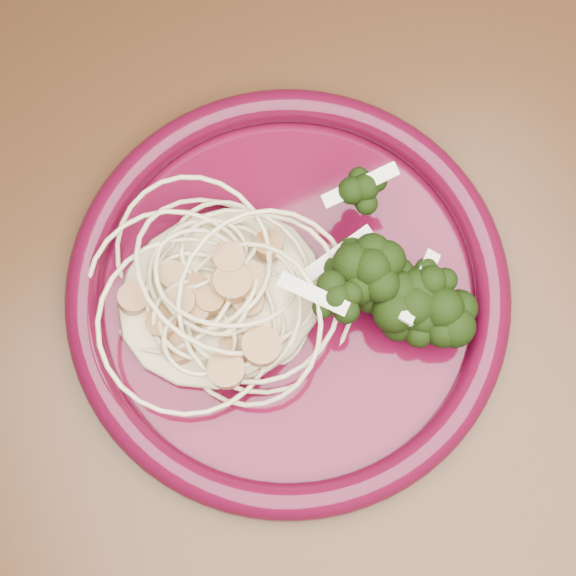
% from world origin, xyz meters
% --- Properties ---
extents(dining_table, '(1.20, 0.80, 0.75)m').
position_xyz_m(dining_table, '(0.00, 0.00, 0.65)').
color(dining_table, '#472814').
rests_on(dining_table, ground).
extents(dinner_plate, '(0.42, 0.42, 0.03)m').
position_xyz_m(dinner_plate, '(-0.01, -0.04, 0.76)').
color(dinner_plate, '#48071C').
rests_on(dinner_plate, dining_table).
extents(spaghetti_pile, '(0.19, 0.18, 0.03)m').
position_xyz_m(spaghetti_pile, '(-0.06, -0.02, 0.77)').
color(spaghetti_pile, beige).
rests_on(spaghetti_pile, dinner_plate).
extents(scallop_cluster, '(0.17, 0.17, 0.05)m').
position_xyz_m(scallop_cluster, '(-0.06, -0.02, 0.81)').
color(scallop_cluster, '#AB7A46').
rests_on(scallop_cluster, spaghetti_pile).
extents(broccoli_pile, '(0.15, 0.19, 0.06)m').
position_xyz_m(broccoli_pile, '(0.05, -0.06, 0.79)').
color(broccoli_pile, black).
rests_on(broccoli_pile, dinner_plate).
extents(onion_garnish, '(0.10, 0.12, 0.05)m').
position_xyz_m(onion_garnish, '(0.05, -0.06, 0.82)').
color(onion_garnish, '#EAEAC8').
rests_on(onion_garnish, broccoli_pile).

